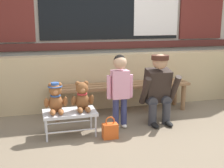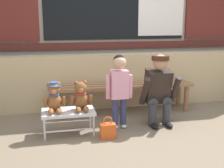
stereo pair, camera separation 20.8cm
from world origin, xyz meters
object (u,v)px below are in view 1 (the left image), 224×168
(child_standing, at_px, (120,83))
(handbag_on_ground, at_px, (110,131))
(wooden_bench_long, at_px, (121,88))
(small_display_bench, at_px, (70,114))
(teddy_bear_with_hat, at_px, (56,98))
(adult_crouching, at_px, (158,88))
(teddy_bear_plain, at_px, (82,97))

(child_standing, relative_size, handbag_on_ground, 3.52)
(child_standing, distance_m, handbag_on_ground, 0.63)
(wooden_bench_long, distance_m, child_standing, 0.68)
(child_standing, bearing_deg, wooden_bench_long, 71.57)
(wooden_bench_long, distance_m, handbag_on_ground, 1.05)
(small_display_bench, xyz_separation_m, child_standing, (0.66, 0.08, 0.33))
(teddy_bear_with_hat, height_order, adult_crouching, adult_crouching)
(teddy_bear_with_hat, relative_size, child_standing, 0.38)
(wooden_bench_long, distance_m, small_display_bench, 1.11)
(small_display_bench, height_order, handbag_on_ground, small_display_bench)
(teddy_bear_plain, relative_size, handbag_on_ground, 1.34)
(teddy_bear_with_hat, distance_m, adult_crouching, 1.38)
(child_standing, bearing_deg, small_display_bench, -173.27)
(handbag_on_ground, bearing_deg, small_display_bench, 151.98)
(teddy_bear_with_hat, relative_size, teddy_bear_plain, 1.00)
(small_display_bench, relative_size, adult_crouching, 0.67)
(wooden_bench_long, distance_m, adult_crouching, 0.67)
(teddy_bear_plain, height_order, handbag_on_ground, teddy_bear_plain)
(teddy_bear_with_hat, bearing_deg, small_display_bench, -0.77)
(small_display_bench, height_order, child_standing, child_standing)
(teddy_bear_plain, relative_size, adult_crouching, 0.38)
(small_display_bench, distance_m, teddy_bear_with_hat, 0.26)
(small_display_bench, distance_m, child_standing, 0.74)
(small_display_bench, bearing_deg, adult_crouching, 5.64)
(teddy_bear_with_hat, bearing_deg, wooden_bench_long, 33.79)
(handbag_on_ground, bearing_deg, adult_crouching, 24.89)
(teddy_bear_with_hat, height_order, teddy_bear_plain, same)
(small_display_bench, relative_size, teddy_bear_with_hat, 1.76)
(small_display_bench, relative_size, child_standing, 0.67)
(adult_crouching, bearing_deg, handbag_on_ground, -155.11)
(wooden_bench_long, bearing_deg, handbag_on_ground, -114.33)
(wooden_bench_long, height_order, small_display_bench, wooden_bench_long)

